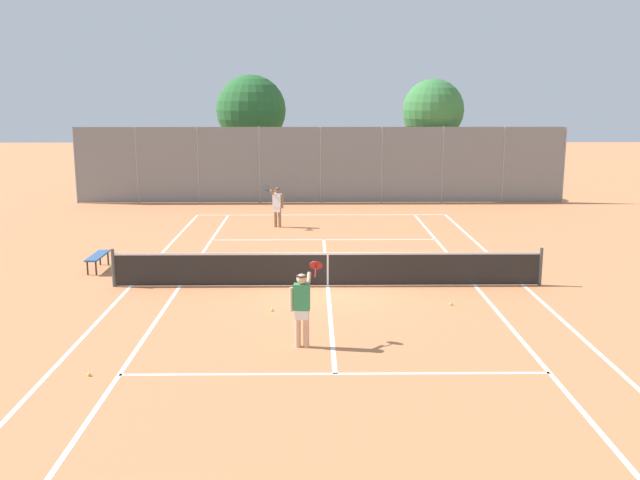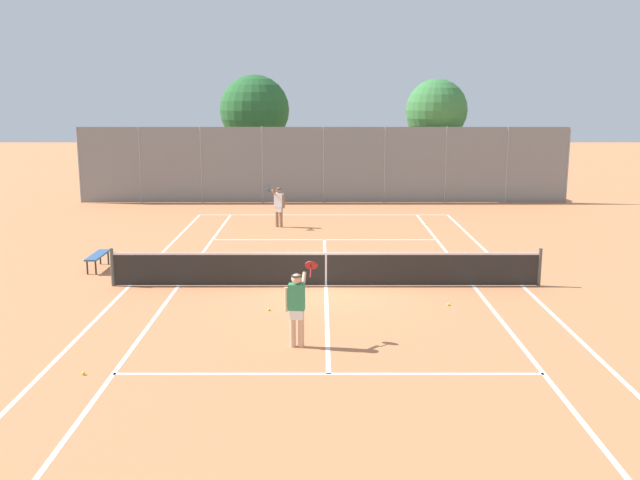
# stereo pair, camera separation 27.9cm
# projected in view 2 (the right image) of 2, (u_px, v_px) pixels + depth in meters

# --- Properties ---
(ground_plane) EXTENTS (120.00, 120.00, 0.00)m
(ground_plane) POSITION_uv_depth(u_px,v_px,m) (327.00, 286.00, 19.91)
(ground_plane) COLOR #CC7A4C
(court_line_markings) EXTENTS (11.10, 23.90, 0.01)m
(court_line_markings) POSITION_uv_depth(u_px,v_px,m) (327.00, 286.00, 19.91)
(court_line_markings) COLOR silver
(court_line_markings) RESTS_ON ground
(tennis_net) EXTENTS (12.00, 0.10, 1.07)m
(tennis_net) POSITION_uv_depth(u_px,v_px,m) (327.00, 268.00, 19.81)
(tennis_net) COLOR #474C47
(tennis_net) RESTS_ON ground
(player_near_side) EXTENTS (0.71, 0.72, 1.77)m
(player_near_side) POSITION_uv_depth(u_px,v_px,m) (298.00, 305.00, 14.95)
(player_near_side) COLOR #D8A884
(player_near_side) RESTS_ON ground
(player_far_left) EXTENTS (0.83, 0.70, 1.77)m
(player_far_left) POSITION_uv_depth(u_px,v_px,m) (280.00, 204.00, 28.51)
(player_far_left) COLOR #936B4C
(player_far_left) RESTS_ON ground
(loose_tennis_ball_0) EXTENTS (0.07, 0.07, 0.07)m
(loose_tennis_ball_0) POSITION_uv_depth(u_px,v_px,m) (427.00, 224.00, 29.07)
(loose_tennis_ball_0) COLOR #D1DB33
(loose_tennis_ball_0) RESTS_ON ground
(loose_tennis_ball_1) EXTENTS (0.07, 0.07, 0.07)m
(loose_tennis_ball_1) POSITION_uv_depth(u_px,v_px,m) (270.00, 309.00, 17.61)
(loose_tennis_ball_1) COLOR #D1DB33
(loose_tennis_ball_1) RESTS_ON ground
(loose_tennis_ball_2) EXTENTS (0.07, 0.07, 0.07)m
(loose_tennis_ball_2) POSITION_uv_depth(u_px,v_px,m) (84.00, 373.00, 13.60)
(loose_tennis_ball_2) COLOR #D1DB33
(loose_tennis_ball_2) RESTS_ON ground
(loose_tennis_ball_4) EXTENTS (0.07, 0.07, 0.07)m
(loose_tennis_ball_4) POSITION_uv_depth(u_px,v_px,m) (449.00, 304.00, 18.03)
(loose_tennis_ball_4) COLOR #D1DB33
(loose_tennis_ball_4) RESTS_ON ground
(courtside_bench) EXTENTS (0.36, 1.50, 0.47)m
(courtside_bench) POSITION_uv_depth(u_px,v_px,m) (99.00, 256.00, 21.73)
(courtside_bench) COLOR #33598C
(courtside_bench) RESTS_ON ground
(back_fence) EXTENTS (23.97, 0.08, 3.72)m
(back_fence) POSITION_uv_depth(u_px,v_px,m) (324.00, 165.00, 34.76)
(back_fence) COLOR gray
(back_fence) RESTS_ON ground
(tree_behind_left) EXTENTS (3.69, 3.69, 6.27)m
(tree_behind_left) POSITION_uv_depth(u_px,v_px,m) (255.00, 111.00, 37.75)
(tree_behind_left) COLOR brown
(tree_behind_left) RESTS_ON ground
(tree_behind_right) EXTENTS (3.11, 3.11, 6.02)m
(tree_behind_right) POSITION_uv_depth(u_px,v_px,m) (435.00, 112.00, 36.03)
(tree_behind_right) COLOR brown
(tree_behind_right) RESTS_ON ground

